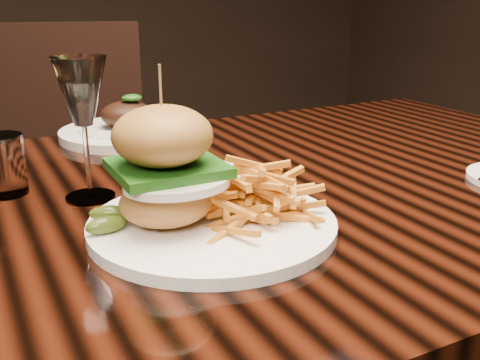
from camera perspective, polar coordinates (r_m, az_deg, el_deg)
name	(u,v)px	position (r m, az deg, el deg)	size (l,w,h in m)	color
dining_table	(210,236)	(0.87, -3.04, -5.70)	(1.60, 0.90, 0.75)	black
burger_plate	(207,190)	(0.68, -3.41, -1.02)	(0.31, 0.31, 0.20)	white
ramekin	(223,180)	(0.83, -1.72, -0.03)	(0.07, 0.07, 0.03)	white
wine_glass	(82,96)	(0.80, -15.80, 8.21)	(0.07, 0.07, 0.20)	white
water_tumbler	(2,165)	(0.88, -23.01, 1.41)	(0.06, 0.06, 0.09)	white
far_dish	(128,129)	(1.17, -11.35, 5.10)	(0.27, 0.27, 0.09)	white
chair_far	(68,171)	(1.71, -17.10, 0.92)	(0.56, 0.57, 0.95)	black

